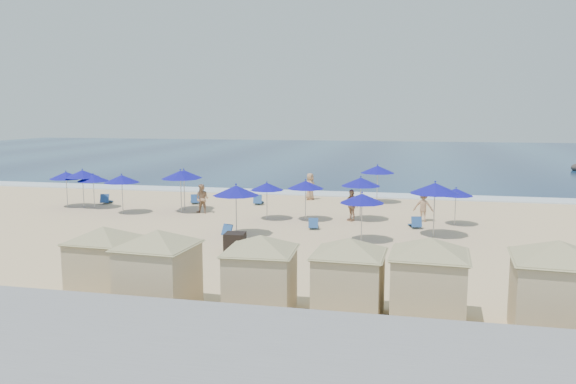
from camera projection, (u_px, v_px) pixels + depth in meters
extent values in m
plane|color=beige|center=(261.00, 240.00, 26.65)|extent=(160.00, 160.00, 0.00)
cube|color=#0D244A|center=(362.00, 155.00, 79.82)|extent=(160.00, 80.00, 0.06)
cube|color=white|center=(316.00, 193.00, 41.63)|extent=(160.00, 2.50, 0.08)
cube|color=gray|center=(125.00, 332.00, 14.01)|extent=(160.00, 2.20, 1.10)
cube|color=gray|center=(48.00, 360.00, 11.02)|extent=(160.00, 4.00, 0.12)
cube|color=black|center=(235.00, 243.00, 24.14)|extent=(0.94, 0.94, 0.86)
cube|color=#C6AF87|center=(105.00, 268.00, 18.34)|extent=(1.95, 1.95, 1.86)
cube|color=tan|center=(103.00, 240.00, 18.21)|extent=(2.05, 2.05, 0.07)
pyramid|color=tan|center=(103.00, 226.00, 18.14)|extent=(4.08, 4.08, 0.47)
cube|color=#C6AF87|center=(159.00, 278.00, 17.01)|extent=(2.12, 2.12, 2.00)
cube|color=tan|center=(158.00, 246.00, 16.87)|extent=(2.23, 2.23, 0.08)
pyramid|color=tan|center=(157.00, 230.00, 16.80)|extent=(4.38, 4.38, 0.50)
cube|color=#C6AF87|center=(261.00, 282.00, 16.74)|extent=(2.01, 2.01, 1.92)
cube|color=tan|center=(260.00, 251.00, 16.60)|extent=(2.11, 2.11, 0.08)
pyramid|color=tan|center=(260.00, 235.00, 16.54)|extent=(4.20, 4.20, 0.48)
cube|color=#C6AF87|center=(349.00, 286.00, 16.40)|extent=(1.99, 1.99, 1.91)
cube|color=tan|center=(349.00, 254.00, 16.27)|extent=(2.09, 2.09, 0.08)
pyramid|color=tan|center=(350.00, 238.00, 16.20)|extent=(4.19, 4.19, 0.48)
cube|color=#C6AF87|center=(429.00, 289.00, 15.92)|extent=(2.11, 2.11, 2.01)
cube|color=tan|center=(430.00, 255.00, 15.78)|extent=(2.22, 2.22, 0.08)
pyramid|color=tan|center=(430.00, 237.00, 15.71)|extent=(4.40, 4.40, 0.50)
cube|color=#C6AF87|center=(555.00, 299.00, 14.87)|extent=(2.28, 2.28, 2.14)
cube|color=tan|center=(558.00, 260.00, 14.72)|extent=(2.39, 2.39, 0.09)
pyramid|color=tan|center=(559.00, 240.00, 14.65)|extent=(4.67, 4.67, 0.53)
cylinder|color=#A5A8AD|center=(83.00, 192.00, 35.52)|extent=(0.05, 0.05, 1.98)
cone|color=#0F0D92|center=(82.00, 174.00, 35.35)|extent=(2.19, 2.19, 0.47)
sphere|color=#0F0D92|center=(82.00, 169.00, 35.31)|extent=(0.08, 0.08, 0.08)
cylinder|color=#A5A8AD|center=(94.00, 194.00, 35.28)|extent=(0.05, 0.05, 1.77)
cone|color=#0F0D92|center=(93.00, 178.00, 35.13)|extent=(1.95, 1.95, 0.42)
sphere|color=#0F0D92|center=(93.00, 174.00, 35.10)|extent=(0.07, 0.07, 0.07)
cylinder|color=#A5A8AD|center=(181.00, 195.00, 33.88)|extent=(0.06, 0.06, 2.09)
cone|color=#0F0D92|center=(181.00, 175.00, 33.70)|extent=(2.31, 2.31, 0.50)
sphere|color=#0F0D92|center=(180.00, 170.00, 33.66)|extent=(0.09, 0.09, 0.09)
cylinder|color=#A5A8AD|center=(123.00, 198.00, 33.44)|extent=(0.05, 0.05, 1.91)
cone|color=#0F0D92|center=(122.00, 179.00, 33.29)|extent=(2.11, 2.11, 0.45)
sphere|color=#0F0D92|center=(122.00, 174.00, 33.25)|extent=(0.08, 0.08, 0.08)
cylinder|color=#A5A8AD|center=(184.00, 194.00, 34.58)|extent=(0.05, 0.05, 2.06)
cone|color=#0F0D92|center=(184.00, 174.00, 34.41)|extent=(2.28, 2.28, 0.49)
sphere|color=#0F0D92|center=(184.00, 169.00, 34.37)|extent=(0.09, 0.09, 0.09)
cylinder|color=#A5A8AD|center=(267.00, 204.00, 31.53)|extent=(0.05, 0.05, 1.73)
cone|color=#0F0D92|center=(267.00, 186.00, 31.38)|extent=(1.91, 1.91, 0.41)
sphere|color=#0F0D92|center=(267.00, 182.00, 31.35)|extent=(0.07, 0.07, 0.07)
cylinder|color=#A5A8AD|center=(236.00, 215.00, 27.33)|extent=(0.05, 0.05, 2.05)
cone|color=#0F0D92|center=(236.00, 190.00, 27.16)|extent=(2.27, 2.27, 0.49)
sphere|color=#0F0D92|center=(236.00, 184.00, 27.12)|extent=(0.09, 0.09, 0.09)
cylinder|color=#A5A8AD|center=(305.00, 204.00, 31.24)|extent=(0.05, 0.05, 1.85)
cone|color=#0F0D92|center=(306.00, 185.00, 31.09)|extent=(2.04, 2.04, 0.44)
sphere|color=#0F0D92|center=(306.00, 180.00, 31.05)|extent=(0.08, 0.08, 0.08)
cylinder|color=#A5A8AD|center=(360.00, 203.00, 31.24)|extent=(0.05, 0.05, 2.00)
cone|color=#0F0D92|center=(361.00, 182.00, 31.08)|extent=(2.21, 2.21, 0.47)
sphere|color=#0F0D92|center=(361.00, 177.00, 31.04)|extent=(0.08, 0.08, 0.08)
cylinder|color=#A5A8AD|center=(377.00, 188.00, 37.38)|extent=(0.05, 0.05, 2.06)
cone|color=#0F0D92|center=(378.00, 169.00, 37.20)|extent=(2.28, 2.28, 0.49)
sphere|color=#0F0D92|center=(378.00, 165.00, 37.16)|extent=(0.09, 0.09, 0.09)
cylinder|color=#A5A8AD|center=(455.00, 210.00, 29.96)|extent=(0.04, 0.04, 1.64)
cone|color=#0F0D92|center=(456.00, 192.00, 29.82)|extent=(1.81, 1.81, 0.39)
sphere|color=#0F0D92|center=(456.00, 188.00, 29.79)|extent=(0.07, 0.07, 0.07)
cylinder|color=#A5A8AD|center=(434.00, 215.00, 27.10)|extent=(0.06, 0.06, 2.18)
cone|color=#0F0D92|center=(435.00, 188.00, 26.92)|extent=(2.41, 2.41, 0.52)
sphere|color=#0F0D92|center=(435.00, 182.00, 26.88)|extent=(0.09, 0.09, 0.09)
cylinder|color=#A5A8AD|center=(362.00, 222.00, 26.08)|extent=(0.05, 0.05, 1.88)
cone|color=#0F0D92|center=(362.00, 198.00, 25.92)|extent=(2.08, 2.08, 0.45)
sphere|color=#0F0D92|center=(362.00, 192.00, 25.88)|extent=(0.08, 0.08, 0.08)
cylinder|color=#A5A8AD|center=(67.00, 193.00, 35.74)|extent=(0.05, 0.05, 1.87)
cone|color=#0F0D92|center=(66.00, 175.00, 35.58)|extent=(2.06, 2.06, 0.44)
sphere|color=#0F0D92|center=(66.00, 171.00, 35.55)|extent=(0.08, 0.08, 0.08)
cube|color=#264F8E|center=(107.00, 201.00, 37.35)|extent=(0.83, 1.28, 0.32)
cube|color=#264F8E|center=(105.00, 198.00, 36.83)|extent=(0.62, 0.45, 0.57)
cube|color=#264F8E|center=(195.00, 201.00, 37.34)|extent=(0.95, 1.26, 0.31)
cube|color=#264F8E|center=(195.00, 199.00, 36.84)|extent=(0.62, 0.50, 0.55)
cube|color=#264F8E|center=(259.00, 202.00, 37.04)|extent=(0.70, 1.24, 0.33)
cube|color=#264F8E|center=(258.00, 199.00, 36.52)|extent=(0.59, 0.39, 0.57)
cube|color=#264F8E|center=(233.00, 233.00, 27.45)|extent=(0.88, 1.25, 0.31)
cube|color=#264F8E|center=(227.00, 230.00, 27.02)|extent=(0.61, 0.47, 0.55)
cube|color=#264F8E|center=(314.00, 225.00, 29.29)|extent=(0.64, 1.11, 0.29)
cube|color=#264F8E|center=(313.00, 223.00, 28.83)|extent=(0.53, 0.36, 0.51)
cube|color=#264F8E|center=(415.00, 224.00, 29.52)|extent=(0.73, 1.20, 0.31)
cube|color=#264F8E|center=(417.00, 222.00, 29.02)|extent=(0.58, 0.40, 0.54)
imported|color=tan|center=(202.00, 199.00, 33.52)|extent=(0.93, 0.76, 1.75)
imported|color=tan|center=(351.00, 205.00, 31.17)|extent=(1.02, 1.05, 1.77)
imported|color=tan|center=(423.00, 206.00, 30.98)|extent=(1.19, 0.79, 1.71)
imported|color=tan|center=(310.00, 186.00, 38.79)|extent=(0.80, 1.02, 1.85)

